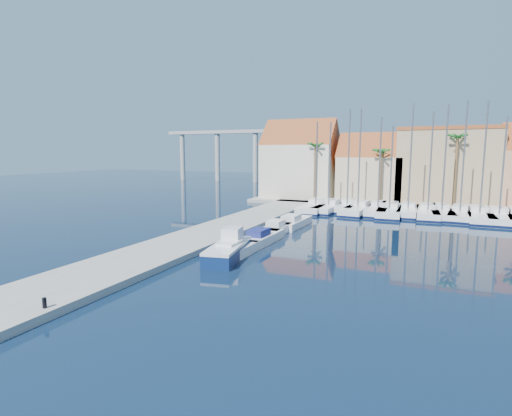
% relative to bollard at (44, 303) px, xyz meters
% --- Properties ---
extents(ground, '(260.00, 260.00, 0.00)m').
position_rel_bollard_xyz_m(ground, '(6.60, 6.60, -0.77)').
color(ground, black).
rests_on(ground, ground).
extents(quay_west, '(6.00, 77.00, 0.50)m').
position_rel_bollard_xyz_m(quay_west, '(-2.40, 20.10, -0.52)').
color(quay_west, gray).
rests_on(quay_west, ground).
extents(shore_north, '(54.00, 16.00, 0.50)m').
position_rel_bollard_xyz_m(shore_north, '(16.60, 54.60, -0.52)').
color(shore_north, gray).
rests_on(shore_north, ground).
extents(bollard, '(0.21, 0.21, 0.54)m').
position_rel_bollard_xyz_m(bollard, '(0.00, 0.00, 0.00)').
color(bollard, black).
rests_on(bollard, quay_west).
extents(fishing_boat, '(3.32, 6.77, 2.27)m').
position_rel_bollard_xyz_m(fishing_boat, '(3.24, 13.85, -0.01)').
color(fishing_boat, '#0D2250').
rests_on(fishing_boat, ground).
extents(motorboat_west_0, '(2.00, 6.14, 1.40)m').
position_rel_bollard_xyz_m(motorboat_west_0, '(3.43, 14.26, -0.26)').
color(motorboat_west_0, white).
rests_on(motorboat_west_0, ground).
extents(motorboat_west_1, '(2.27, 6.60, 1.40)m').
position_rel_bollard_xyz_m(motorboat_west_1, '(3.48, 19.87, -0.26)').
color(motorboat_west_1, white).
rests_on(motorboat_west_1, ground).
extents(motorboat_west_2, '(2.18, 6.30, 1.40)m').
position_rel_bollard_xyz_m(motorboat_west_2, '(3.20, 24.84, -0.26)').
color(motorboat_west_2, white).
rests_on(motorboat_west_2, ground).
extents(motorboat_west_3, '(2.46, 7.13, 1.40)m').
position_rel_bollard_xyz_m(motorboat_west_3, '(3.57, 28.88, -0.26)').
color(motorboat_west_3, white).
rests_on(motorboat_west_3, ground).
extents(sailboat_0, '(3.24, 11.74, 12.52)m').
position_rel_bollard_xyz_m(sailboat_0, '(2.72, 42.22, -0.20)').
color(sailboat_0, white).
rests_on(sailboat_0, ground).
extents(sailboat_1, '(3.30, 10.25, 12.39)m').
position_rel_bollard_xyz_m(sailboat_1, '(4.62, 42.26, -0.19)').
color(sailboat_1, white).
rests_on(sailboat_1, ground).
extents(sailboat_2, '(2.44, 8.54, 14.16)m').
position_rel_bollard_xyz_m(sailboat_2, '(6.88, 43.49, -0.12)').
color(sailboat_2, white).
rests_on(sailboat_2, ground).
extents(sailboat_3, '(3.78, 11.21, 14.04)m').
position_rel_bollard_xyz_m(sailboat_3, '(8.66, 42.30, -0.18)').
color(sailboat_3, white).
rests_on(sailboat_3, ground).
extents(sailboat_4, '(2.91, 10.29, 12.85)m').
position_rel_bollard_xyz_m(sailboat_4, '(11.20, 42.60, -0.18)').
color(sailboat_4, white).
rests_on(sailboat_4, ground).
extents(sailboat_5, '(3.37, 11.27, 11.68)m').
position_rel_bollard_xyz_m(sailboat_5, '(12.71, 42.11, -0.21)').
color(sailboat_5, white).
rests_on(sailboat_5, ground).
extents(sailboat_6, '(2.58, 9.24, 14.52)m').
position_rel_bollard_xyz_m(sailboat_6, '(15.01, 42.84, -0.14)').
color(sailboat_6, white).
rests_on(sailboat_6, ground).
extents(sailboat_7, '(3.10, 10.33, 13.33)m').
position_rel_bollard_xyz_m(sailboat_7, '(17.39, 42.38, -0.18)').
color(sailboat_7, white).
rests_on(sailboat_7, ground).
extents(sailboat_8, '(3.50, 10.50, 14.13)m').
position_rel_bollard_xyz_m(sailboat_8, '(19.00, 42.81, -0.17)').
color(sailboat_8, white).
rests_on(sailboat_8, ground).
extents(sailboat_9, '(3.41, 10.00, 14.43)m').
position_rel_bollard_xyz_m(sailboat_9, '(21.15, 42.50, -0.15)').
color(sailboat_9, white).
rests_on(sailboat_9, ground).
extents(sailboat_10, '(2.99, 11.17, 14.33)m').
position_rel_bollard_xyz_m(sailboat_10, '(23.25, 42.40, -0.18)').
color(sailboat_10, white).
rests_on(sailboat_10, ground).
extents(sailboat_11, '(3.33, 10.76, 12.37)m').
position_rel_bollard_xyz_m(sailboat_11, '(25.30, 42.09, -0.19)').
color(sailboat_11, white).
rests_on(sailboat_11, ground).
extents(building_0, '(12.30, 9.00, 13.50)m').
position_rel_bollard_xyz_m(building_0, '(-3.40, 53.60, 5.76)').
color(building_0, beige).
rests_on(building_0, shore_north).
extents(building_1, '(10.30, 8.00, 11.00)m').
position_rel_bollard_xyz_m(building_1, '(8.60, 53.60, 4.53)').
color(building_1, beige).
rests_on(building_1, shore_north).
extents(building_2, '(14.20, 10.20, 11.50)m').
position_rel_bollard_xyz_m(building_2, '(19.60, 54.60, 5.49)').
color(building_2, tan).
rests_on(building_2, shore_north).
extents(palm_0, '(2.60, 2.60, 10.15)m').
position_rel_bollard_xyz_m(palm_0, '(0.60, 48.60, 8.31)').
color(palm_0, brown).
rests_on(palm_0, shore_north).
extents(palm_1, '(2.60, 2.60, 9.15)m').
position_rel_bollard_xyz_m(palm_1, '(10.60, 48.60, 7.37)').
color(palm_1, brown).
rests_on(palm_1, shore_north).
extents(palm_2, '(2.60, 2.60, 11.15)m').
position_rel_bollard_xyz_m(palm_2, '(20.60, 48.60, 9.25)').
color(palm_2, brown).
rests_on(palm_2, shore_north).
extents(viaduct, '(48.00, 2.20, 14.45)m').
position_rel_bollard_xyz_m(viaduct, '(-32.47, 88.60, 9.48)').
color(viaduct, '#9E9E99').
rests_on(viaduct, ground).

